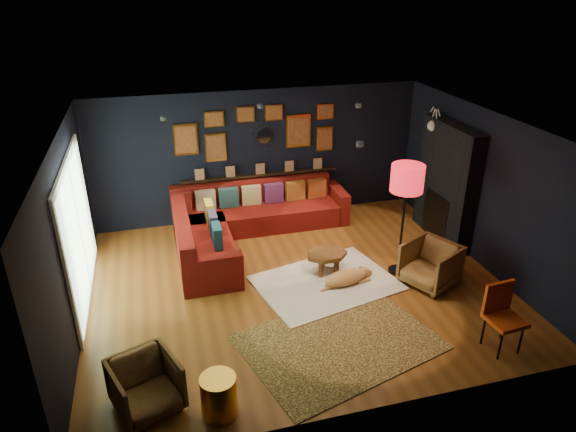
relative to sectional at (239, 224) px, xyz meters
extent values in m
plane|color=brown|center=(0.61, -1.81, -0.32)|extent=(6.50, 6.50, 0.00)
plane|color=black|center=(0.61, 0.94, 0.98)|extent=(6.50, 0.00, 6.50)
plane|color=black|center=(0.61, -4.56, 0.98)|extent=(6.50, 0.00, 6.50)
plane|color=black|center=(-2.64, -1.81, 0.98)|extent=(0.00, 5.50, 5.50)
plane|color=black|center=(3.86, -1.81, 0.98)|extent=(0.00, 5.50, 5.50)
plane|color=silver|center=(0.61, -1.81, 2.28)|extent=(6.50, 6.50, 0.00)
cube|color=maroon|center=(0.41, 0.44, -0.11)|extent=(3.20, 0.95, 0.42)
cube|color=maroon|center=(0.41, 0.80, 0.31)|extent=(3.20, 0.24, 0.46)
cube|color=maroon|center=(2.11, 0.44, 0.00)|extent=(0.22, 0.95, 0.64)
cube|color=maroon|center=(-0.71, -0.66, -0.11)|extent=(0.95, 2.20, 0.42)
cube|color=maroon|center=(-1.07, -0.66, 0.31)|extent=(0.24, 2.20, 0.46)
cube|color=maroon|center=(-0.71, -1.66, 0.00)|extent=(0.95, 0.22, 0.64)
cube|color=maroon|center=(-0.99, 0.59, 0.30)|extent=(0.38, 0.14, 0.38)
cube|color=#BFAE92|center=(-0.54, 0.59, 0.30)|extent=(0.38, 0.14, 0.38)
cube|color=#264D59|center=(-0.09, 0.59, 0.30)|extent=(0.38, 0.14, 0.38)
cube|color=tan|center=(0.36, 0.59, 0.30)|extent=(0.38, 0.14, 0.38)
cube|color=#5C2961|center=(0.81, 0.59, 0.30)|extent=(0.38, 0.14, 0.38)
cube|color=#9C5C21|center=(1.26, 0.59, 0.30)|extent=(0.38, 0.14, 0.38)
cube|color=brown|center=(1.71, 0.59, 0.30)|extent=(0.38, 0.14, 0.38)
cube|color=gold|center=(-0.53, 0.04, 0.30)|extent=(0.14, 0.38, 0.38)
cube|color=#393356|center=(-0.53, -0.46, 0.30)|extent=(0.14, 0.38, 0.38)
cube|color=navy|center=(-0.53, -0.96, 0.30)|extent=(0.14, 0.38, 0.38)
cube|color=black|center=(0.61, 0.87, 0.60)|extent=(3.20, 0.12, 0.04)
cube|color=gold|center=(-0.79, 0.91, 1.43)|extent=(0.45, 0.03, 0.60)
cube|color=#9E5C27|center=(-0.79, 0.89, 1.43)|extent=(0.38, 0.01, 0.51)
cube|color=gold|center=(-0.24, 0.91, 1.23)|extent=(0.40, 0.03, 0.55)
cube|color=#9E5C27|center=(-0.24, 0.89, 1.23)|extent=(0.34, 0.01, 0.47)
cube|color=gold|center=(-0.24, 0.91, 1.78)|extent=(0.38, 0.03, 0.30)
cube|color=#9E5C27|center=(-0.24, 0.89, 1.78)|extent=(0.32, 0.01, 0.25)
cube|color=gold|center=(1.41, 0.91, 1.43)|extent=(0.50, 0.03, 0.65)
cube|color=#9E5C27|center=(1.41, 0.89, 1.43)|extent=(0.42, 0.01, 0.55)
cube|color=gold|center=(1.96, 0.91, 1.23)|extent=(0.35, 0.03, 0.50)
cube|color=#9E5C27|center=(1.96, 0.89, 1.23)|extent=(0.30, 0.01, 0.42)
cube|color=gold|center=(1.96, 0.91, 1.78)|extent=(0.35, 0.03, 0.30)
cube|color=#9E5C27|center=(1.96, 0.89, 1.78)|extent=(0.30, 0.01, 0.25)
cube|color=gold|center=(0.36, 0.91, 1.83)|extent=(0.35, 0.03, 0.30)
cube|color=#9E5C27|center=(0.36, 0.89, 1.83)|extent=(0.30, 0.01, 0.25)
cube|color=gold|center=(0.91, 0.91, 1.83)|extent=(0.35, 0.03, 0.30)
cube|color=#9E5C27|center=(0.91, 0.89, 1.83)|extent=(0.30, 0.01, 0.25)
cylinder|color=silver|center=(0.71, 0.91, 1.38)|extent=(0.28, 0.03, 0.28)
cone|color=gold|center=(0.93, 0.91, 1.38)|extent=(0.03, 0.16, 0.03)
cone|color=gold|center=(0.92, 0.91, 1.46)|extent=(0.04, 0.16, 0.04)
cone|color=gold|center=(0.87, 0.91, 1.53)|extent=(0.04, 0.16, 0.04)
cone|color=gold|center=(0.80, 0.91, 1.58)|extent=(0.04, 0.16, 0.04)
cone|color=gold|center=(0.71, 0.91, 1.60)|extent=(0.03, 0.16, 0.03)
cone|color=gold|center=(0.63, 0.91, 1.58)|extent=(0.04, 0.16, 0.04)
cone|color=gold|center=(0.56, 0.91, 1.53)|extent=(0.04, 0.16, 0.04)
cone|color=gold|center=(0.51, 0.91, 1.46)|extent=(0.04, 0.16, 0.04)
cone|color=gold|center=(0.49, 0.91, 1.38)|extent=(0.03, 0.16, 0.03)
cone|color=gold|center=(0.51, 0.91, 1.29)|extent=(0.04, 0.16, 0.04)
cone|color=gold|center=(0.56, 0.91, 1.22)|extent=(0.04, 0.16, 0.04)
cone|color=gold|center=(0.63, 0.91, 1.17)|extent=(0.04, 0.16, 0.04)
cone|color=gold|center=(0.71, 0.91, 1.16)|extent=(0.03, 0.16, 0.03)
cone|color=gold|center=(0.80, 0.91, 1.17)|extent=(0.04, 0.16, 0.04)
cone|color=gold|center=(0.87, 0.91, 1.22)|extent=(0.04, 0.16, 0.04)
cone|color=gold|center=(0.92, 0.91, 1.29)|extent=(0.04, 0.16, 0.04)
cube|color=black|center=(3.71, -0.91, 0.78)|extent=(0.30, 1.60, 2.20)
cube|color=black|center=(3.65, -0.91, 0.13)|extent=(0.20, 0.80, 0.90)
cone|color=white|center=(3.80, -0.41, 1.73)|extent=(0.35, 0.28, 0.28)
sphere|color=white|center=(3.58, -0.41, 1.73)|extent=(0.20, 0.20, 0.20)
cylinder|color=white|center=(3.60, -0.47, 1.90)|extent=(0.02, 0.10, 0.28)
cylinder|color=white|center=(3.60, -0.35, 1.90)|extent=(0.02, 0.10, 0.28)
cube|color=white|center=(-2.61, -1.21, 0.78)|extent=(0.04, 2.80, 2.20)
cube|color=#BFEBB4|center=(-2.58, -1.21, 0.78)|extent=(0.01, 2.60, 2.00)
cube|color=white|center=(-2.58, -1.21, 0.78)|extent=(0.02, 0.06, 2.00)
cylinder|color=black|center=(-1.19, -0.61, 2.24)|extent=(0.10, 0.10, 0.06)
cylinder|color=black|center=(0.41, -0.21, 2.24)|extent=(0.10, 0.10, 0.06)
cylinder|color=black|center=(2.01, -0.61, 2.24)|extent=(0.10, 0.10, 0.06)
cylinder|color=black|center=(1.21, -2.61, 2.24)|extent=(0.10, 0.10, 0.06)
cube|color=white|center=(1.07, -1.91, -0.31)|extent=(2.45, 2.02, 0.03)
cube|color=#BA8F48|center=(0.77, -3.35, -0.32)|extent=(2.92, 2.43, 0.01)
cylinder|color=brown|center=(1.05, -1.71, -0.15)|extent=(0.09, 0.09, 0.29)
cylinder|color=brown|center=(1.32, -1.71, -0.15)|extent=(0.09, 0.09, 0.29)
cylinder|color=brown|center=(1.19, -1.40, -0.15)|extent=(0.09, 0.09, 0.29)
cylinder|color=maroon|center=(-0.66, -0.53, -0.11)|extent=(0.56, 0.56, 0.37)
imported|color=#C78946|center=(-1.77, -3.86, 0.04)|extent=(0.89, 0.87, 0.72)
imported|color=#C78946|center=(2.68, -2.33, 0.07)|extent=(0.97, 1.00, 0.78)
cylinder|color=gold|center=(-0.98, -4.16, -0.06)|extent=(0.41, 0.41, 0.52)
cylinder|color=black|center=(2.66, -4.20, -0.09)|extent=(0.03, 0.03, 0.46)
cylinder|color=black|center=(2.99, -4.17, -0.09)|extent=(0.03, 0.03, 0.46)
cylinder|color=black|center=(2.63, -3.87, -0.09)|extent=(0.03, 0.03, 0.46)
cylinder|color=black|center=(2.96, -3.84, -0.09)|extent=(0.03, 0.03, 0.46)
cube|color=#DB4313|center=(2.81, -4.02, 0.14)|extent=(0.48, 0.48, 0.06)
cube|color=#DB4313|center=(2.79, -3.83, 0.39)|extent=(0.44, 0.09, 0.44)
cylinder|color=black|center=(2.37, -1.86, -0.30)|extent=(0.32, 0.32, 0.04)
cylinder|color=black|center=(2.37, -1.86, 0.48)|extent=(0.04, 0.04, 1.53)
cylinder|color=red|center=(2.37, -1.86, 1.36)|extent=(0.52, 0.52, 0.43)
camera|label=1|loc=(-1.37, -8.56, 4.24)|focal=32.00mm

